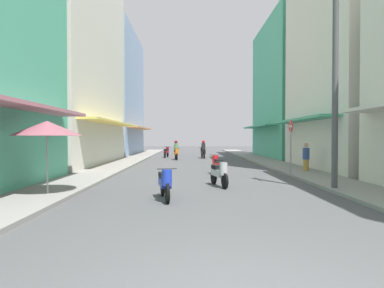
{
  "coord_description": "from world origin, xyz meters",
  "views": [
    {
      "loc": [
        -0.58,
        -3.6,
        1.82
      ],
      "look_at": [
        -0.41,
        15.9,
        1.44
      ],
      "focal_mm": 31.48,
      "sensor_mm": 36.0,
      "label": 1
    }
  ],
  "objects": [
    {
      "name": "ground_plane",
      "position": [
        0.0,
        17.71,
        0.0
      ],
      "size": [
        95.54,
        95.54,
        0.0
      ],
      "primitive_type": "plane",
      "color": "#4C4C4F"
    },
    {
      "name": "sidewalk_left",
      "position": [
        -5.13,
        17.71,
        0.06
      ],
      "size": [
        2.09,
        51.43,
        0.12
      ],
      "primitive_type": "cube",
      "color": "gray",
      "rests_on": "ground"
    },
    {
      "name": "sidewalk_right",
      "position": [
        5.13,
        17.71,
        0.06
      ],
      "size": [
        2.09,
        51.43,
        0.12
      ],
      "primitive_type": "cube",
      "color": "gray",
      "rests_on": "ground"
    },
    {
      "name": "building_left_mid",
      "position": [
        -9.17,
        18.94,
        8.9
      ],
      "size": [
        7.05,
        12.99,
        17.8
      ],
      "color": "silver",
      "rests_on": "ground"
    },
    {
      "name": "building_left_far",
      "position": [
        -9.17,
        31.92,
        6.36
      ],
      "size": [
        7.05,
        11.96,
        12.73
      ],
      "color": "#8CA5CC",
      "rests_on": "ground"
    },
    {
      "name": "building_right_mid",
      "position": [
        9.17,
        15.24,
        8.51
      ],
      "size": [
        7.05,
        9.33,
        17.04
      ],
      "color": "silver",
      "rests_on": "ground"
    },
    {
      "name": "building_right_far",
      "position": [
        9.16,
        26.35,
        6.01
      ],
      "size": [
        7.05,
        11.26,
        12.02
      ],
      "color": "#4CB28C",
      "rests_on": "ground"
    },
    {
      "name": "motorbike_orange",
      "position": [
        -1.62,
        23.84,
        0.7
      ],
      "size": [
        0.55,
        1.81,
        1.58
      ],
      "color": "black",
      "rests_on": "ground"
    },
    {
      "name": "motorbike_silver",
      "position": [
        0.54,
        8.8,
        0.5
      ],
      "size": [
        0.66,
        1.78,
        0.96
      ],
      "color": "black",
      "rests_on": "ground"
    },
    {
      "name": "motorbike_red",
      "position": [
        0.78,
        12.69,
        0.5
      ],
      "size": [
        0.55,
        1.81,
        0.96
      ],
      "color": "black",
      "rests_on": "ground"
    },
    {
      "name": "motorbike_blue",
      "position": [
        -1.28,
        6.17,
        0.5
      ],
      "size": [
        0.6,
        1.79,
        0.96
      ],
      "color": "black",
      "rests_on": "ground"
    },
    {
      "name": "motorbike_black",
      "position": [
        0.65,
        25.74,
        0.7
      ],
      "size": [
        0.55,
        1.81,
        1.58
      ],
      "color": "black",
      "rests_on": "ground"
    },
    {
      "name": "motorbike_maroon",
      "position": [
        -2.63,
        27.0,
        0.5
      ],
      "size": [
        0.56,
        1.8,
        0.96
      ],
      "color": "black",
      "rests_on": "ground"
    },
    {
      "name": "pedestrian_crossing",
      "position": [
        5.4,
        13.49,
        0.77
      ],
      "size": [
        0.34,
        0.34,
        1.54
      ],
      "color": "#BF8C3F",
      "rests_on": "ground"
    },
    {
      "name": "vendor_umbrella",
      "position": [
        -4.89,
        6.63,
        2.1
      ],
      "size": [
        2.07,
        2.07,
        2.33
      ],
      "color": "#99999E",
      "rests_on": "ground"
    },
    {
      "name": "utility_pole",
      "position": [
        4.33,
        7.68,
        3.76
      ],
      "size": [
        0.2,
        1.2,
        7.36
      ],
      "color": "#4C4C4F",
      "rests_on": "ground"
    },
    {
      "name": "street_sign_no_entry",
      "position": [
        4.23,
        12.24,
        1.72
      ],
      "size": [
        0.07,
        0.6,
        2.65
      ],
      "color": "gray",
      "rests_on": "ground"
    }
  ]
}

